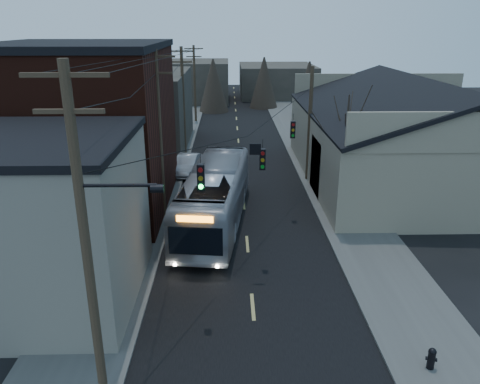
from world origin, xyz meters
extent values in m
cube|color=black|center=(0.00, 30.00, 0.01)|extent=(9.00, 110.00, 0.02)
cube|color=#474744|center=(-6.50, 30.00, 0.06)|extent=(4.00, 110.00, 0.12)
cube|color=#474744|center=(6.50, 30.00, 0.06)|extent=(4.00, 110.00, 0.12)
cube|color=gray|center=(-9.00, 9.00, 3.50)|extent=(8.00, 8.00, 7.00)
cube|color=black|center=(-10.00, 20.00, 5.00)|extent=(10.00, 12.00, 10.00)
cube|color=#34302A|center=(-9.50, 36.00, 3.50)|extent=(9.00, 14.00, 7.00)
cube|color=gray|center=(13.00, 25.00, 2.50)|extent=(16.00, 20.00, 5.00)
cube|color=black|center=(9.00, 25.00, 6.30)|extent=(8.16, 20.60, 2.86)
cube|color=black|center=(17.00, 25.00, 6.30)|extent=(8.16, 20.60, 2.86)
cube|color=#34302A|center=(-6.00, 65.00, 3.00)|extent=(10.00, 12.00, 6.00)
cube|color=#34302A|center=(7.00, 70.00, 2.50)|extent=(12.00, 14.00, 5.00)
cone|color=black|center=(6.50, 20.00, 3.60)|extent=(0.40, 0.40, 7.20)
cylinder|color=#382B1E|center=(-5.00, 3.00, 5.25)|extent=(0.28, 0.28, 10.50)
cube|color=#382B1E|center=(-5.00, 3.00, 10.10)|extent=(2.20, 0.12, 0.12)
cylinder|color=#382B1E|center=(-5.00, 18.00, 5.00)|extent=(0.28, 0.28, 10.00)
cube|color=#382B1E|center=(-5.00, 18.00, 9.60)|extent=(2.20, 0.12, 0.12)
cylinder|color=#382B1E|center=(-5.00, 33.00, 4.75)|extent=(0.28, 0.28, 9.50)
cube|color=#382B1E|center=(-5.00, 33.00, 9.10)|extent=(2.20, 0.12, 0.12)
cylinder|color=#382B1E|center=(-5.00, 48.00, 4.50)|extent=(0.28, 0.28, 9.00)
cube|color=#382B1E|center=(-5.00, 48.00, 8.60)|extent=(2.20, 0.12, 0.12)
cylinder|color=#382B1E|center=(5.00, 25.00, 4.25)|extent=(0.28, 0.28, 8.50)
cube|color=black|center=(-2.00, 7.50, 5.95)|extent=(0.28, 0.20, 1.00)
cube|color=black|center=(0.60, 12.00, 5.35)|extent=(0.28, 0.20, 1.00)
cube|color=black|center=(2.80, 18.00, 5.45)|extent=(0.28, 0.20, 1.00)
imported|color=#9DA0A8|center=(-1.81, 16.86, 1.76)|extent=(4.42, 12.88, 3.51)
imported|color=#A9ABB0|center=(-4.30, 26.88, 0.75)|extent=(2.18, 4.71, 1.49)
cylinder|color=black|center=(5.91, 3.99, 0.44)|extent=(0.26, 0.26, 0.64)
sphere|color=black|center=(5.91, 3.99, 0.79)|extent=(0.28, 0.28, 0.28)
cylinder|color=black|center=(5.91, 3.99, 0.49)|extent=(0.39, 0.23, 0.13)
camera|label=1|loc=(-0.94, -8.95, 11.28)|focal=35.00mm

